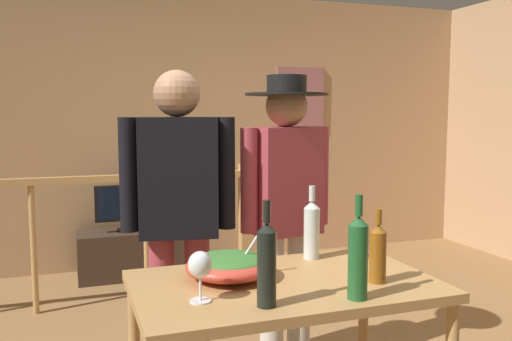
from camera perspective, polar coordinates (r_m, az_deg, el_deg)
The scene contains 15 objects.
back_wall at distance 5.31m, azimuth -8.13°, elevation 4.27°, with size 6.30×0.10×2.60m, color tan.
framed_picture at distance 5.63m, azimuth 4.66°, elevation 7.70°, with size 0.52×0.03×0.60m, color #9E6166.
stair_railing at distance 4.25m, azimuth -15.06°, elevation -4.81°, with size 3.33×0.10×1.05m.
tv_console at distance 5.05m, azimuth -13.10°, elevation -8.47°, with size 0.90×0.40×0.42m, color #38281E.
flat_screen_tv at distance 4.92m, azimuth -13.20°, elevation -3.41°, with size 0.58×0.12×0.42m.
serving_table at distance 2.29m, azimuth 2.97°, elevation -13.59°, with size 1.22×0.74×0.79m.
salad_bowl at distance 2.28m, azimuth -2.81°, elevation -9.86°, with size 0.36×0.36×0.19m.
wine_glass at distance 2.00m, azimuth -5.89°, elevation -9.99°, with size 0.09×0.09×0.19m.
wine_bottle_dark at distance 1.94m, azimuth 1.12°, elevation -9.67°, with size 0.07×0.07×0.38m.
wine_bottle_amber at distance 2.26m, azimuth 12.66°, elevation -8.37°, with size 0.07×0.07×0.30m.
wine_bottle_clear at distance 2.57m, azimuth 5.86°, elevation -6.08°, with size 0.07×0.07×0.34m.
wine_bottle_green at distance 2.05m, azimuth 10.66°, elevation -8.80°, with size 0.07×0.07×0.39m.
mug_white at distance 2.64m, azimuth 10.78°, elevation -7.91°, with size 0.11×0.08×0.10m.
person_standing_left at distance 2.78m, azimuth -8.14°, elevation -3.74°, with size 0.57×0.29×1.68m.
person_standing_right at distance 2.95m, azimuth 3.16°, elevation -3.20°, with size 0.54×0.44×1.67m.
Camera 1 is at (-1.02, -2.56, 1.48)m, focal length 38.11 mm.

